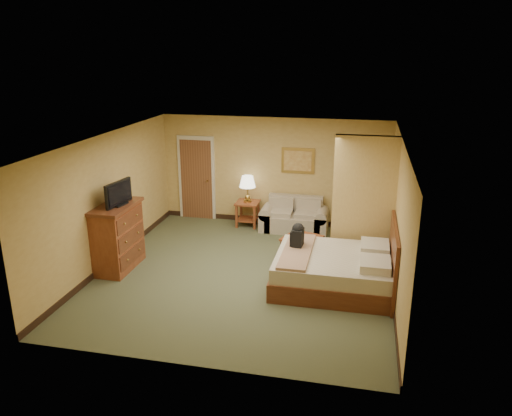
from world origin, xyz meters
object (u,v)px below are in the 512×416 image
(dresser, at_px, (118,237))
(bed, at_px, (340,270))
(loveseat, at_px, (294,220))
(coffee_table, at_px, (302,243))

(dresser, bearing_deg, bed, 1.29)
(bed, bearing_deg, dresser, -178.71)
(loveseat, xyz_separation_m, coffee_table, (0.38, -1.57, 0.06))
(coffee_table, height_order, bed, bed)
(loveseat, xyz_separation_m, bed, (1.23, -2.74, 0.07))
(loveseat, xyz_separation_m, dresser, (-3.06, -2.84, 0.40))
(loveseat, bearing_deg, bed, -65.83)
(loveseat, bearing_deg, coffee_table, -76.23)
(coffee_table, xyz_separation_m, dresser, (-3.44, -1.27, 0.34))
(dresser, relative_size, bed, 0.58)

